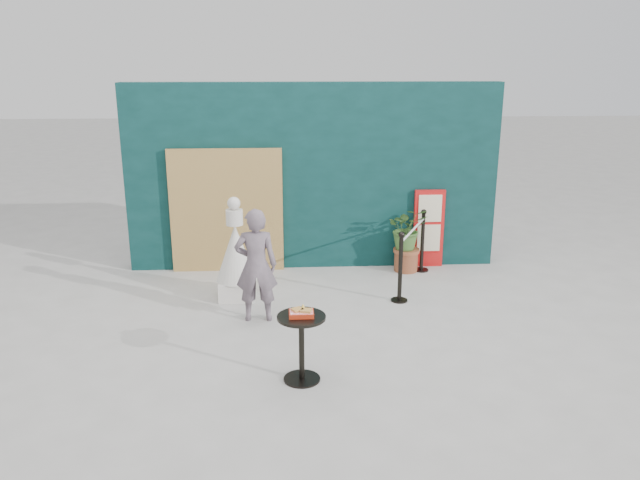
{
  "coord_description": "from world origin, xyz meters",
  "views": [
    {
      "loc": [
        -0.47,
        -6.85,
        3.37
      ],
      "look_at": [
        0.0,
        1.2,
        1.0
      ],
      "focal_mm": 35.0,
      "sensor_mm": 36.0,
      "label": 1
    }
  ],
  "objects": [
    {
      "name": "cafe_table",
      "position": [
        -0.31,
        -0.77,
        0.5
      ],
      "size": [
        0.52,
        0.52,
        0.75
      ],
      "color": "black",
      "rests_on": "ground"
    },
    {
      "name": "back_wall",
      "position": [
        0.0,
        3.15,
        1.5
      ],
      "size": [
        6.0,
        0.3,
        3.0
      ],
      "primitive_type": "cube",
      "color": "#092928",
      "rests_on": "ground"
    },
    {
      "name": "menu_board",
      "position": [
        1.9,
        2.95,
        0.65
      ],
      "size": [
        0.5,
        0.07,
        1.3
      ],
      "color": "red",
      "rests_on": "ground"
    },
    {
      "name": "food_basket",
      "position": [
        -0.31,
        -0.77,
        0.79
      ],
      "size": [
        0.26,
        0.19,
        0.11
      ],
      "color": "red",
      "rests_on": "cafe_table"
    },
    {
      "name": "planter",
      "position": [
        1.5,
        2.74,
        0.62
      ],
      "size": [
        0.63,
        0.55,
        1.07
      ],
      "color": "brown",
      "rests_on": "ground"
    },
    {
      "name": "ground",
      "position": [
        0.0,
        0.0,
        0.0
      ],
      "size": [
        60.0,
        60.0,
        0.0
      ],
      "primitive_type": "plane",
      "color": "#ADAAA5",
      "rests_on": "ground"
    },
    {
      "name": "statue",
      "position": [
        -1.18,
        1.7,
        0.61
      ],
      "size": [
        0.59,
        0.59,
        1.5
      ],
      "color": "silver",
      "rests_on": "ground"
    },
    {
      "name": "bamboo_fence",
      "position": [
        -1.4,
        2.94,
        1.0
      ],
      "size": [
        1.8,
        0.08,
        2.0
      ],
      "primitive_type": "cube",
      "color": "tan",
      "rests_on": "ground"
    },
    {
      "name": "woman",
      "position": [
        -0.85,
        0.89,
        0.76
      ],
      "size": [
        0.56,
        0.37,
        1.52
      ],
      "primitive_type": "imported",
      "rotation": [
        0.0,
        0.0,
        3.15
      ],
      "color": "slate",
      "rests_on": "ground"
    },
    {
      "name": "stanchion_barrier",
      "position": [
        1.45,
        2.08,
        0.49
      ],
      "size": [
        0.84,
        1.54,
        1.03
      ],
      "color": "black",
      "rests_on": "ground"
    }
  ]
}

